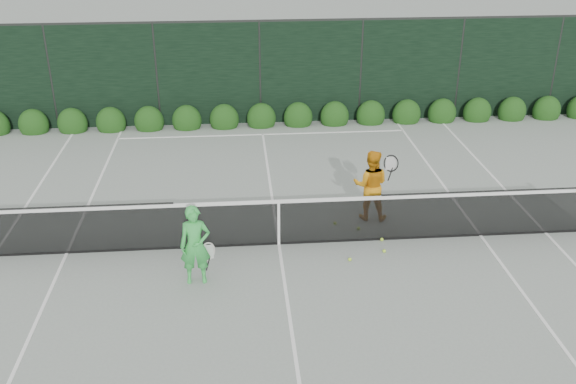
{
  "coord_description": "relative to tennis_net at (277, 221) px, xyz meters",
  "views": [
    {
      "loc": [
        -0.77,
        -11.05,
        6.32
      ],
      "look_at": [
        0.21,
        0.3,
        1.0
      ],
      "focal_mm": 40.0,
      "sensor_mm": 36.0,
      "label": 1
    }
  ],
  "objects": [
    {
      "name": "tennis_balls",
      "position": [
        1.09,
        0.09,
        -0.5
      ],
      "size": [
        4.01,
        1.54,
        0.07
      ],
      "color": "#BBEF35",
      "rests_on": "ground"
    },
    {
      "name": "player_man",
      "position": [
        2.03,
        0.99,
        0.24
      ],
      "size": [
        0.93,
        0.74,
        1.54
      ],
      "rotation": [
        0.0,
        0.0,
        2.91
      ],
      "color": "orange",
      "rests_on": "ground"
    },
    {
      "name": "court_lines",
      "position": [
        0.02,
        0.0,
        -0.53
      ],
      "size": [
        11.03,
        23.83,
        0.01
      ],
      "color": "white",
      "rests_on": "ground"
    },
    {
      "name": "player_woman",
      "position": [
        -1.53,
        -1.19,
        0.2
      ],
      "size": [
        0.62,
        0.38,
        1.47
      ],
      "rotation": [
        0.0,
        0.0,
        0.05
      ],
      "color": "green",
      "rests_on": "ground"
    },
    {
      "name": "ground",
      "position": [
        0.02,
        0.0,
        -0.53
      ],
      "size": [
        80.0,
        80.0,
        0.0
      ],
      "primitive_type": "plane",
      "color": "gray",
      "rests_on": "ground"
    },
    {
      "name": "windscreen_fence",
      "position": [
        0.02,
        -2.71,
        0.98
      ],
      "size": [
        32.0,
        21.07,
        3.06
      ],
      "color": "black",
      "rests_on": "ground"
    },
    {
      "name": "tennis_net",
      "position": [
        0.0,
        0.0,
        0.0
      ],
      "size": [
        12.9,
        0.1,
        1.07
      ],
      "color": "black",
      "rests_on": "ground"
    },
    {
      "name": "hedge_row",
      "position": [
        0.02,
        7.15,
        -0.3
      ],
      "size": [
        31.66,
        0.65,
        0.94
      ],
      "color": "#18390F",
      "rests_on": "ground"
    }
  ]
}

